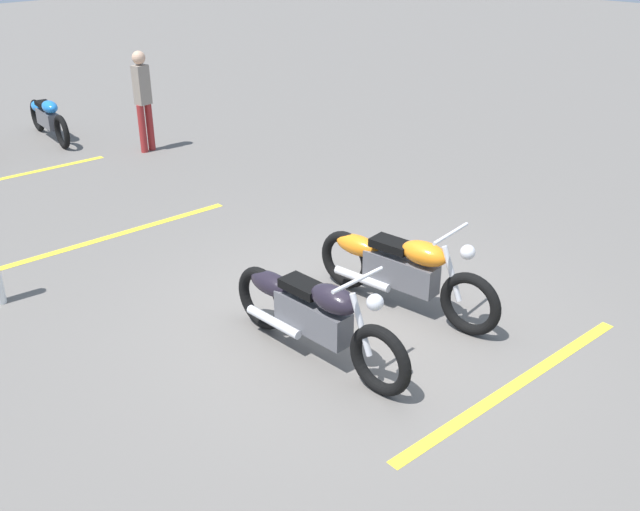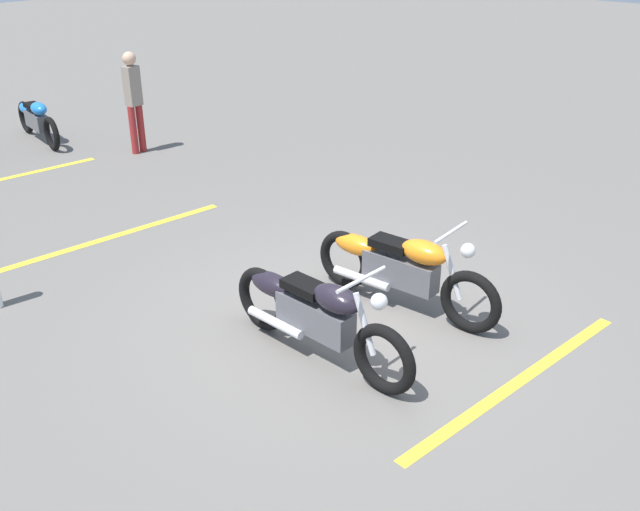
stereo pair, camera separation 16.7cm
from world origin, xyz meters
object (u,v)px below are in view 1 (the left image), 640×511
at_px(motorcycle_dark_foreground, 312,313).
at_px(bystander_secondary, 143,96).
at_px(motorcycle_bright_foreground, 400,268).
at_px(motorcycle_row_far_left, 47,117).

relative_size(motorcycle_dark_foreground, bystander_secondary, 1.29).
distance_m(motorcycle_bright_foreground, motorcycle_dark_foreground, 1.31).
xyz_separation_m(motorcycle_dark_foreground, motorcycle_row_far_left, (8.59, -1.67, -0.05)).
height_order(motorcycle_bright_foreground, bystander_secondary, bystander_secondary).
bearing_deg(motorcycle_row_far_left, motorcycle_dark_foreground, -2.09).
height_order(motorcycle_dark_foreground, bystander_secondary, bystander_secondary).
distance_m(motorcycle_dark_foreground, bystander_secondary, 7.11).
height_order(motorcycle_row_far_left, bystander_secondary, bystander_secondary).
distance_m(motorcycle_row_far_left, bystander_secondary, 2.21).
distance_m(motorcycle_dark_foreground, motorcycle_row_far_left, 8.75).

